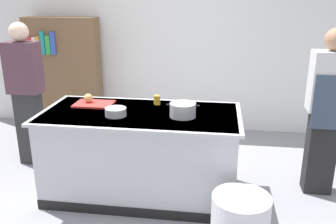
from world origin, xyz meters
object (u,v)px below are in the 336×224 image
object	(u,v)px
trash_bin	(240,224)
person_chef	(326,110)
juice_cup	(157,100)
person_guest	(26,92)
stock_pot	(183,110)
onion	(88,98)
bookshelf	(65,74)
mixing_bowl	(116,112)

from	to	relation	value
trash_bin	person_chef	size ratio (longest dim) A/B	0.29
juice_cup	person_guest	world-z (taller)	person_guest
stock_pot	onion	bearing A→B (deg)	165.47
trash_bin	person_chef	world-z (taller)	person_chef
person_chef	person_guest	world-z (taller)	same
onion	bookshelf	bearing A→B (deg)	121.16
bookshelf	trash_bin	bearing A→B (deg)	-45.35
juice_cup	person_guest	xyz separation A→B (m)	(-1.63, 0.26, -0.04)
juice_cup	person_guest	distance (m)	1.65
bookshelf	juice_cup	bearing A→B (deg)	-41.80
person_guest	mixing_bowl	bearing A→B (deg)	64.65
stock_pot	trash_bin	bearing A→B (deg)	-52.54
onion	juice_cup	distance (m)	0.73
bookshelf	mixing_bowl	bearing A→B (deg)	-54.85
mixing_bowl	trash_bin	distance (m)	1.52
trash_bin	person_guest	xyz separation A→B (m)	(-2.48, 1.33, 0.66)
onion	juice_cup	world-z (taller)	onion
trash_bin	person_guest	distance (m)	2.89
person_chef	person_guest	size ratio (longest dim) A/B	1.00
mixing_bowl	juice_cup	xyz separation A→B (m)	(0.33, 0.42, 0.01)
stock_pot	trash_bin	size ratio (longest dim) A/B	0.63
onion	person_guest	distance (m)	0.97
stock_pot	person_chef	xyz separation A→B (m)	(1.41, 0.38, -0.05)
mixing_bowl	person_chef	xyz separation A→B (m)	(2.05, 0.44, -0.03)
onion	bookshelf	world-z (taller)	bookshelf
trash_bin	onion	bearing A→B (deg)	148.19
trash_bin	bookshelf	size ratio (longest dim) A/B	0.29
trash_bin	person_chef	distance (m)	1.54
person_guest	juice_cup	bearing A→B (deg)	83.30
onion	juice_cup	size ratio (longest dim) A/B	0.93
mixing_bowl	trash_bin	world-z (taller)	mixing_bowl
mixing_bowl	juice_cup	size ratio (longest dim) A/B	2.06
mixing_bowl	juice_cup	distance (m)	0.54
onion	bookshelf	distance (m)	1.87
mixing_bowl	onion	bearing A→B (deg)	139.68
trash_bin	person_chef	bearing A→B (deg)	51.53
juice_cup	person_chef	size ratio (longest dim) A/B	0.06
person_chef	trash_bin	bearing A→B (deg)	152.65
onion	mixing_bowl	distance (m)	0.52
stock_pot	person_chef	bearing A→B (deg)	14.92
person_guest	onion	bearing A→B (deg)	71.29
onion	stock_pot	xyz separation A→B (m)	(1.04, -0.27, 0.00)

